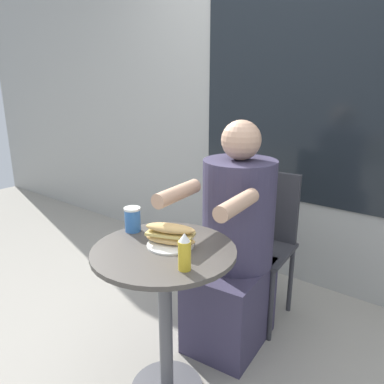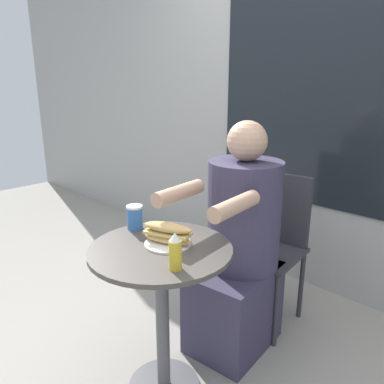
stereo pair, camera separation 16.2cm
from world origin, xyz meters
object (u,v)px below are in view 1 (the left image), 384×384
at_px(cafe_table, 165,292).
at_px(seated_diner, 234,253).
at_px(diner_chair, 263,231).
at_px(condiment_bottle, 184,252).
at_px(drink_cup, 133,219).
at_px(sandwich_on_plate, 170,236).

distance_m(cafe_table, seated_diner, 0.50).
relative_size(diner_chair, seated_diner, 0.72).
distance_m(diner_chair, condiment_bottle, 0.98).
xyz_separation_m(seated_diner, drink_cup, (-0.27, -0.45, 0.25)).
relative_size(cafe_table, condiment_bottle, 4.97).
distance_m(diner_chair, seated_diner, 0.35).
height_order(sandwich_on_plate, drink_cup, drink_cup).
height_order(cafe_table, condiment_bottle, condiment_bottle).
bearing_deg(sandwich_on_plate, cafe_table, -85.37).
distance_m(seated_diner, sandwich_on_plate, 0.52).
xyz_separation_m(cafe_table, condiment_bottle, (0.18, -0.09, 0.27)).
relative_size(cafe_table, drink_cup, 6.33).
bearing_deg(seated_diner, drink_cup, 52.57).
bearing_deg(drink_cup, cafe_table, -12.67).
bearing_deg(drink_cup, diner_chair, 71.76).
bearing_deg(diner_chair, condiment_bottle, 93.94).
bearing_deg(seated_diner, cafe_table, 80.35).
relative_size(diner_chair, sandwich_on_plate, 3.80).
relative_size(diner_chair, condiment_bottle, 6.06).
bearing_deg(cafe_table, drink_cup, 167.33).
height_order(seated_diner, condiment_bottle, seated_diner).
relative_size(seated_diner, drink_cup, 10.64).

